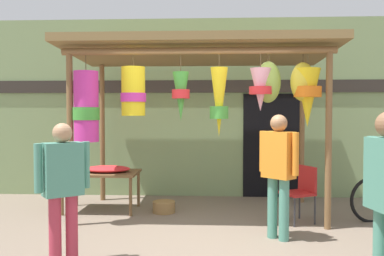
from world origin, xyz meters
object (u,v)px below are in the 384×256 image
object	(u,v)px
flower_heap_on_table	(108,169)
passerby_at_right	(278,166)
display_table	(102,175)
vendor_in_orange	(63,182)
folding_chair	(302,189)
wicker_basket_by_table	(164,207)

from	to	relation	value
flower_heap_on_table	passerby_at_right	bearing A→B (deg)	-28.54
flower_heap_on_table	display_table	bearing A→B (deg)	161.42
display_table	vendor_in_orange	xyz separation A→B (m)	(0.25, -2.50, 0.31)
display_table	folding_chair	size ratio (longest dim) A/B	1.43
folding_chair	passerby_at_right	xyz separation A→B (m)	(-0.48, -0.87, 0.45)
display_table	vendor_in_orange	bearing A→B (deg)	-84.25
folding_chair	flower_heap_on_table	bearing A→B (deg)	169.98
vendor_in_orange	folding_chair	bearing A→B (deg)	33.33
folding_chair	wicker_basket_by_table	world-z (taller)	folding_chair
wicker_basket_by_table	display_table	bearing A→B (deg)	175.09
folding_chair	wicker_basket_by_table	xyz separation A→B (m)	(-2.13, 0.49, -0.41)
flower_heap_on_table	folding_chair	bearing A→B (deg)	-10.02
flower_heap_on_table	wicker_basket_by_table	xyz separation A→B (m)	(0.94, -0.05, -0.61)
folding_chair	vendor_in_orange	world-z (taller)	vendor_in_orange
flower_heap_on_table	vendor_in_orange	distance (m)	2.48
wicker_basket_by_table	vendor_in_orange	bearing A→B (deg)	-108.29
wicker_basket_by_table	flower_heap_on_table	bearing A→B (deg)	176.78
wicker_basket_by_table	vendor_in_orange	xyz separation A→B (m)	(-0.80, -2.41, 0.80)
wicker_basket_by_table	folding_chair	bearing A→B (deg)	-12.94
display_table	vendor_in_orange	world-z (taller)	vendor_in_orange
folding_chair	vendor_in_orange	distance (m)	3.52
folding_chair	passerby_at_right	world-z (taller)	passerby_at_right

